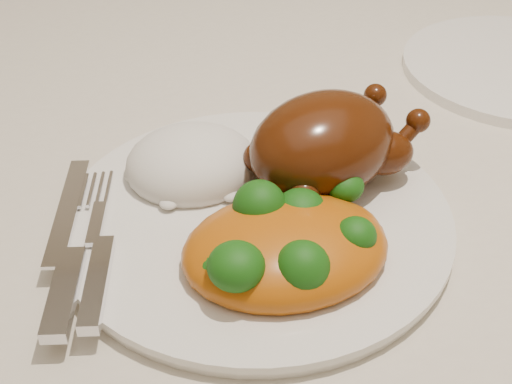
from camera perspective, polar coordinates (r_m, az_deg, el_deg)
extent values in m
cube|color=brown|center=(0.66, 11.11, 1.19)|extent=(1.60, 0.90, 0.04)
cube|color=beige|center=(0.65, 11.35, 2.92)|extent=(1.72, 1.02, 0.01)
cube|color=beige|center=(1.12, 1.70, 13.77)|extent=(1.72, 0.01, 0.18)
cylinder|color=white|center=(0.54, 0.00, -2.21)|extent=(0.33, 0.33, 0.01)
ellipsoid|color=#4C1D08|center=(0.55, 5.34, 3.82)|extent=(0.15, 0.13, 0.08)
ellipsoid|color=#4C1D08|center=(0.54, 4.65, 5.06)|extent=(0.07, 0.06, 0.03)
ellipsoid|color=#4C1D08|center=(0.57, 10.21, 3.09)|extent=(0.05, 0.04, 0.04)
sphere|color=#4C1D08|center=(0.58, 12.84, 5.58)|extent=(0.02, 0.02, 0.02)
ellipsoid|color=#4C1D08|center=(0.60, 6.96, 5.30)|extent=(0.05, 0.04, 0.04)
sphere|color=#4C1D08|center=(0.61, 9.52, 7.65)|extent=(0.02, 0.02, 0.02)
sphere|color=#4C1D08|center=(0.52, 3.82, -0.12)|extent=(0.02, 0.02, 0.02)
sphere|color=#4C1D08|center=(0.56, 0.22, 2.79)|extent=(0.02, 0.02, 0.02)
ellipsoid|color=silver|center=(0.58, -5.14, 2.19)|extent=(0.11, 0.10, 0.06)
ellipsoid|color=#AF5C0B|center=(0.49, 2.37, -4.62)|extent=(0.15, 0.12, 0.05)
ellipsoid|color=#AF5C0B|center=(0.51, 6.35, -3.21)|extent=(0.07, 0.06, 0.03)
ellipsoid|color=#113E0A|center=(0.49, 7.98, -3.49)|extent=(0.03, 0.03, 0.03)
ellipsoid|color=#113E0A|center=(0.48, -3.09, -6.43)|extent=(0.03, 0.03, 0.03)
ellipsoid|color=#113E0A|center=(0.53, 7.11, 0.49)|extent=(0.03, 0.03, 0.02)
ellipsoid|color=#113E0A|center=(0.48, 1.87, -5.29)|extent=(0.03, 0.03, 0.03)
ellipsoid|color=#113E0A|center=(0.48, 2.38, -5.04)|extent=(0.03, 0.03, 0.02)
ellipsoid|color=#113E0A|center=(0.51, 3.58, -1.56)|extent=(0.04, 0.04, 0.03)
ellipsoid|color=#113E0A|center=(0.46, 3.73, -6.17)|extent=(0.04, 0.04, 0.04)
ellipsoid|color=#113E0A|center=(0.50, 0.28, -1.21)|extent=(0.04, 0.04, 0.04)
ellipsoid|color=#113E0A|center=(0.45, -1.60, -5.95)|extent=(0.04, 0.04, 0.03)
cube|color=silver|center=(0.56, -14.85, -1.41)|extent=(0.03, 0.13, 0.00)
cube|color=silver|center=(0.49, -15.11, -7.78)|extent=(0.03, 0.08, 0.01)
cube|color=silver|center=(0.49, -12.60, -7.10)|extent=(0.03, 0.09, 0.01)
cube|color=silver|center=(0.55, -12.68, -1.08)|extent=(0.03, 0.09, 0.00)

